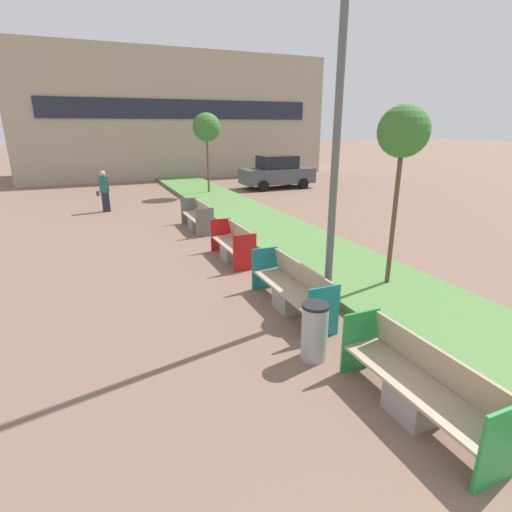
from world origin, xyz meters
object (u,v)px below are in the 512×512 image
bench_green_frame (418,389)px  bench_red_frame (233,247)px  litter_bin (314,331)px  parked_car_distant (277,172)px  sapling_tree_far (207,128)px  bench_grey_frame (198,219)px  street_lamp_post (343,36)px  pedestrian_walking (104,191)px  bench_teal_frame (292,291)px  sapling_tree_near (403,134)px

bench_green_frame → bench_red_frame: bearing=90.0°
litter_bin → parked_car_distant: bearing=65.9°
litter_bin → sapling_tree_far: 16.11m
bench_green_frame → litter_bin: bench_green_frame is taller
bench_grey_frame → street_lamp_post: 8.68m
parked_car_distant → bench_grey_frame: bearing=-130.9°
sapling_tree_far → pedestrian_walking: size_ratio=2.41×
bench_red_frame → pedestrian_walking: (-2.80, 8.16, 0.51)m
bench_red_frame → street_lamp_post: 5.88m
litter_bin → pedestrian_walking: (-2.29, 13.26, 0.40)m
bench_grey_frame → parked_car_distant: 10.31m
pedestrian_walking → bench_teal_frame: bearing=-76.3°
bench_green_frame → parked_car_distant: size_ratio=0.54×
bench_teal_frame → litter_bin: 1.79m
sapling_tree_far → bench_red_frame: bearing=-103.1°
bench_green_frame → bench_teal_frame: (0.00, 3.34, 0.00)m
bench_green_frame → bench_teal_frame: bearing=90.0°
sapling_tree_far → parked_car_distant: sapling_tree_far is taller
street_lamp_post → sapling_tree_far: size_ratio=2.18×
pedestrian_walking → parked_car_distant: 10.17m
sapling_tree_near → sapling_tree_far: sapling_tree_far is taller
street_lamp_post → sapling_tree_near: (1.82, 0.38, -1.53)m
bench_grey_frame → sapling_tree_far: size_ratio=0.52×
bench_teal_frame → parked_car_distant: size_ratio=0.58×
litter_bin → parked_car_distant: parked_car_distant is taller
bench_red_frame → sapling_tree_far: size_ratio=0.47×
bench_red_frame → street_lamp_post: size_ratio=0.22×
pedestrian_walking → parked_car_distant: parked_car_distant is taller
bench_grey_frame → pedestrian_walking: bearing=122.0°
pedestrian_walking → litter_bin: bearing=-80.2°
bench_red_frame → bench_grey_frame: size_ratio=0.90×
litter_bin → sapling_tree_near: size_ratio=0.24×
sapling_tree_near → litter_bin: bearing=-149.1°
bench_grey_frame → parked_car_distant: size_ratio=0.50×
bench_red_frame → bench_grey_frame: same height
bench_teal_frame → street_lamp_post: 4.55m
bench_green_frame → bench_teal_frame: size_ratio=0.93×
parked_car_distant → pedestrian_walking: bearing=-160.8°
bench_grey_frame → sapling_tree_far: 7.82m
bench_green_frame → bench_teal_frame: 3.34m
bench_green_frame → bench_grey_frame: same height
bench_grey_frame → pedestrian_walking: pedestrian_walking is taller
bench_teal_frame → pedestrian_walking: (-2.81, 11.55, 0.49)m
sapling_tree_near → pedestrian_walking: (-5.24, 11.50, -2.47)m
bench_red_frame → sapling_tree_near: sapling_tree_near is taller
bench_green_frame → sapling_tree_far: (2.43, 17.19, 3.03)m
street_lamp_post → parked_car_distant: (6.24, 15.08, -3.96)m
bench_green_frame → sapling_tree_far: bearing=82.0°
bench_green_frame → bench_grey_frame: size_ratio=1.07×
parked_car_distant → litter_bin: bearing=-113.3°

